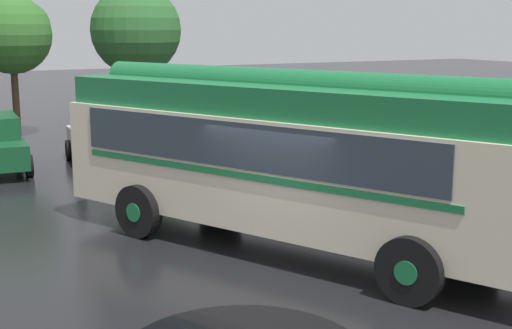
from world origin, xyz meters
TOP-DOWN VIEW (x-y plane):
  - ground_plane at (0.00, 0.00)m, footprint 120.00×120.00m
  - vintage_bus at (0.60, 0.86)m, footprint 6.61×10.14m
  - car_mid_right at (-0.39, 10.88)m, footprint 2.29×4.36m
  - car_far_right at (2.15, 11.14)m, footprint 2.15×4.29m
  - tree_centre at (-1.70, 18.05)m, footprint 3.04×3.01m
  - tree_right_of_centre at (3.58, 19.35)m, footprint 3.89×3.89m

SIDE VIEW (x-z plane):
  - ground_plane at x=0.00m, z-range 0.00..0.00m
  - car_mid_right at x=-0.39m, z-range 0.02..1.68m
  - car_far_right at x=2.15m, z-range 0.02..1.68m
  - vintage_bus at x=0.60m, z-range 0.15..3.64m
  - tree_centre at x=-1.70m, z-range 1.27..6.71m
  - tree_right_of_centre at x=3.58m, z-range 1.05..7.08m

